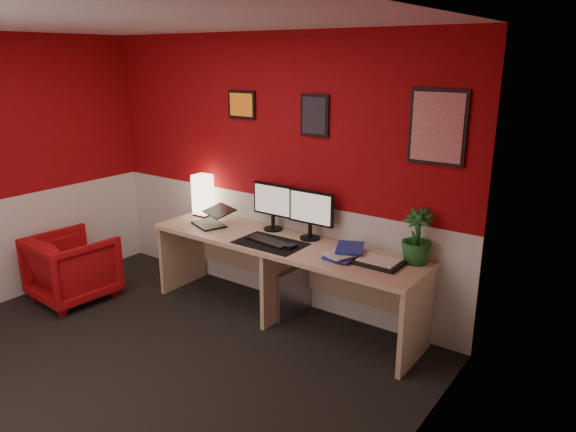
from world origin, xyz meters
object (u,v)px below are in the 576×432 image
(zen_tray, at_px, (379,263))
(pc_tower, at_px, (287,290))
(monitor_left, at_px, (273,200))
(armchair, at_px, (73,267))
(shoji_lamp, at_px, (203,196))
(potted_plant, at_px, (417,236))
(monitor_right, at_px, (310,207))
(desk, at_px, (282,280))
(laptop, at_px, (208,214))

(zen_tray, xyz_separation_m, pc_tower, (-0.94, 0.10, -0.52))
(monitor_left, height_order, zen_tray, monitor_left)
(zen_tray, bearing_deg, armchair, -162.92)
(shoji_lamp, bearing_deg, armchair, -126.12)
(potted_plant, bearing_deg, zen_tray, -137.06)
(monitor_right, height_order, pc_tower, monitor_right)
(desk, distance_m, pc_tower, 0.18)
(laptop, xyz_separation_m, zen_tray, (1.77, 0.04, -0.09))
(shoji_lamp, bearing_deg, desk, -9.53)
(monitor_right, bearing_deg, monitor_left, 177.40)
(shoji_lamp, distance_m, pc_tower, 1.32)
(zen_tray, bearing_deg, desk, -179.40)
(desk, bearing_deg, armchair, -155.64)
(laptop, height_order, monitor_left, monitor_left)
(zen_tray, height_order, pc_tower, zen_tray)
(monitor_left, bearing_deg, pc_tower, -25.72)
(armchair, bearing_deg, desk, -151.25)
(laptop, distance_m, armchair, 1.43)
(monitor_right, bearing_deg, armchair, -152.56)
(monitor_left, height_order, monitor_right, same)
(desk, bearing_deg, monitor_right, 52.88)
(pc_tower, distance_m, armchair, 2.11)
(zen_tray, distance_m, potted_plant, 0.36)
(zen_tray, bearing_deg, laptop, -178.72)
(desk, relative_size, monitor_right, 4.48)
(monitor_left, bearing_deg, zen_tray, -10.27)
(potted_plant, height_order, armchair, potted_plant)
(shoji_lamp, distance_m, monitor_left, 0.87)
(armchair, bearing_deg, shoji_lamp, -121.73)
(laptop, distance_m, monitor_left, 0.66)
(laptop, bearing_deg, armchair, -120.85)
(desk, bearing_deg, laptop, -177.97)
(desk, bearing_deg, monitor_left, 139.86)
(laptop, bearing_deg, zen_tray, 22.08)
(laptop, height_order, armchair, laptop)
(shoji_lamp, height_order, monitor_left, monitor_left)
(shoji_lamp, height_order, potted_plant, potted_plant)
(monitor_right, distance_m, zen_tray, 0.84)
(pc_tower, bearing_deg, monitor_left, 158.36)
(zen_tray, bearing_deg, potted_plant, 42.94)
(monitor_left, xyz_separation_m, monitor_right, (0.43, -0.02, 0.00))
(shoji_lamp, height_order, armchair, shoji_lamp)
(potted_plant, bearing_deg, desk, -169.56)
(potted_plant, xyz_separation_m, armchair, (-3.03, -1.07, -0.62))
(pc_tower, bearing_deg, desk, -77.03)
(potted_plant, bearing_deg, monitor_left, 179.36)
(shoji_lamp, height_order, monitor_right, monitor_right)
(monitor_right, distance_m, armchair, 2.41)
(shoji_lamp, bearing_deg, monitor_right, 0.79)
(monitor_left, bearing_deg, laptop, -156.10)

